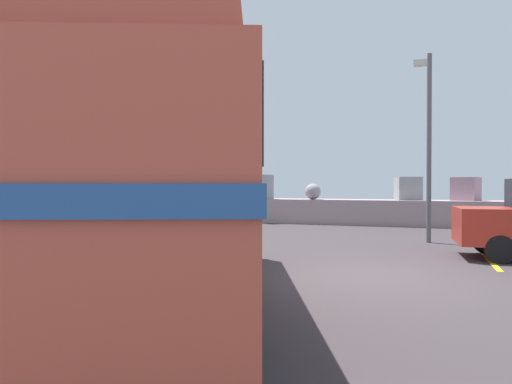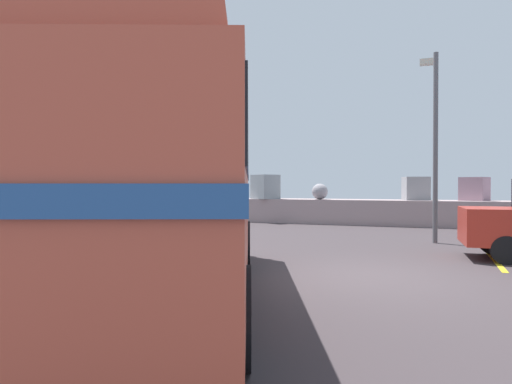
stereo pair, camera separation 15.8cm
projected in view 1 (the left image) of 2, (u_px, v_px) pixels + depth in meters
ground at (363, 276)px, 8.59m from camera, size 32.00×26.00×0.02m
breakwater at (387, 209)px, 19.80m from camera, size 31.36×2.03×2.49m
vintage_coach at (166, 163)px, 6.75m from camera, size 5.43×8.85×3.70m
lamp_post at (428, 136)px, 13.69m from camera, size 0.53×0.81×5.63m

